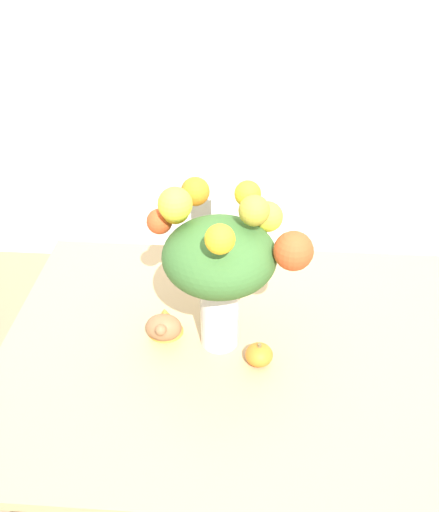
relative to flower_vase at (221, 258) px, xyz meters
name	(u,v)px	position (x,y,z in m)	size (l,w,h in m)	color
ground_plane	(243,495)	(0.09, -0.04, -1.05)	(12.00, 12.00, 0.00)	#8E7556
wall_back	(263,18)	(0.09, 1.52, 0.30)	(8.00, 0.06, 2.70)	silver
dining_table	(248,368)	(0.09, -0.04, -0.39)	(1.52, 1.11, 0.74)	tan
flower_vase	(221,258)	(0.00, 0.00, 0.00)	(0.47, 0.38, 0.52)	silver
pumpkin	(259,355)	(0.12, -0.09, -0.28)	(0.08, 0.08, 0.07)	orange
turkey_figurine	(164,323)	(-0.18, 0.01, -0.26)	(0.11, 0.15, 0.09)	#936642
dining_chair_near_window	(254,255)	(0.09, 0.86, -0.57)	(0.43, 0.43, 0.92)	silver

